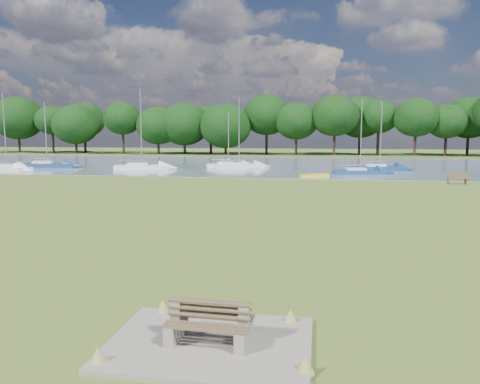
% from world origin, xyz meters
% --- Properties ---
extents(ground, '(220.00, 220.00, 0.00)m').
position_xyz_m(ground, '(0.00, 0.00, 0.00)').
color(ground, olive).
extents(river, '(220.00, 40.00, 0.10)m').
position_xyz_m(river, '(0.00, 42.00, 0.00)').
color(river, slate).
rests_on(river, ground).
extents(far_bank, '(220.00, 20.00, 0.40)m').
position_xyz_m(far_bank, '(0.00, 72.00, 0.00)').
color(far_bank, '#4C6626').
rests_on(far_bank, ground).
extents(concrete_pad, '(4.20, 3.20, 0.10)m').
position_xyz_m(concrete_pad, '(0.00, -14.00, 0.05)').
color(concrete_pad, gray).
rests_on(concrete_pad, ground).
extents(bench_pair, '(1.78, 1.09, 0.94)m').
position_xyz_m(bench_pair, '(0.00, -14.00, 0.48)').
color(bench_pair, gray).
rests_on(bench_pair, concrete_pad).
extents(riverbank_bench, '(1.73, 0.66, 1.04)m').
position_xyz_m(riverbank_bench, '(14.04, 19.61, 0.52)').
color(riverbank_bench, brown).
rests_on(riverbank_bench, ground).
extents(kayak, '(2.97, 1.79, 0.29)m').
position_xyz_m(kayak, '(1.79, 24.00, 0.20)').
color(kayak, yellow).
rests_on(kayak, river).
extents(tree_line, '(146.15, 9.78, 11.83)m').
position_xyz_m(tree_line, '(1.21, 68.00, 7.06)').
color(tree_line, black).
rests_on(tree_line, far_bank).
extents(sailboat_0, '(6.28, 3.70, 8.79)m').
position_xyz_m(sailboat_0, '(-7.69, 34.32, 0.48)').
color(sailboat_0, silver).
rests_on(sailboat_0, river).
extents(sailboat_1, '(5.69, 3.51, 6.91)m').
position_xyz_m(sailboat_1, '(-9.18, 35.16, 0.49)').
color(sailboat_1, silver).
rests_on(sailboat_1, river).
extents(sailboat_2, '(7.11, 4.15, 8.89)m').
position_xyz_m(sailboat_2, '(-33.74, 26.03, 0.50)').
color(sailboat_2, silver).
rests_on(sailboat_2, river).
extents(sailboat_3, '(6.77, 3.48, 8.18)m').
position_xyz_m(sailboat_3, '(-31.79, 31.12, 0.55)').
color(sailboat_3, navy).
rests_on(sailboat_3, river).
extents(sailboat_4, '(6.69, 2.95, 9.56)m').
position_xyz_m(sailboat_4, '(-18.92, 30.44, 0.54)').
color(sailboat_4, silver).
rests_on(sailboat_4, river).
extents(sailboat_5, '(5.89, 2.83, 7.76)m').
position_xyz_m(sailboat_5, '(6.46, 28.06, 0.46)').
color(sailboat_5, navy).
rests_on(sailboat_5, river).
extents(sailboat_8, '(6.16, 2.81, 7.94)m').
position_xyz_m(sailboat_8, '(9.12, 33.10, 0.51)').
color(sailboat_8, navy).
rests_on(sailboat_8, river).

